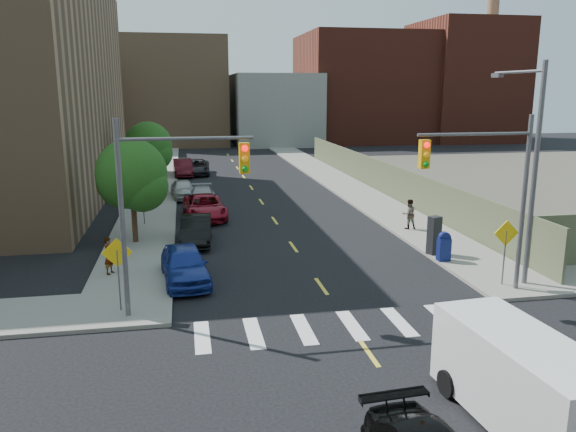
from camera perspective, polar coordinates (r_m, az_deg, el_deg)
name	(u,v)px	position (r m, az deg, el deg)	size (l,w,h in m)	color
ground	(391,385)	(16.32, 10.46, -16.51)	(160.00, 160.00, 0.00)	black
sidewalk_nw	(159,173)	(55.33, -12.96, 4.31)	(3.50, 73.00, 0.15)	gray
sidewalk_ne	(316,169)	(56.81, 2.90, 4.83)	(3.50, 73.00, 0.15)	gray
fence_north	(380,177)	(44.35, 9.30, 3.97)	(0.12, 44.00, 2.50)	#525A3F
gravel_lot	(572,181)	(55.16, 26.85, 3.18)	(36.00, 42.00, 0.06)	#595447
bg_bldg_west	(59,103)	(84.89, -22.25, 10.56)	(14.00, 18.00, 12.00)	#592319
bg_bldg_midwest	(177,92)	(85.22, -11.24, 12.27)	(14.00, 16.00, 15.00)	#8C6B4C
bg_bldg_center	(274,109)	(84.33, -1.46, 10.80)	(12.00, 16.00, 10.00)	gray
bg_bldg_east	(361,88)	(89.50, 7.43, 12.74)	(18.00, 18.00, 16.00)	#592319
bg_bldg_fareast	(464,82)	(93.84, 17.42, 12.88)	(14.00, 16.00, 18.00)	#592319
smokestack	(490,49)	(95.94, 19.82, 15.70)	(1.80, 1.80, 28.00)	#8C6B4C
signal_nw	(166,191)	(19.53, -12.26, 2.47)	(4.59, 0.30, 7.00)	#59595E
signal_ne	(489,181)	(22.57, 19.78, 3.37)	(4.59, 0.30, 7.00)	#59595E
streetlight_ne	(530,159)	(24.41, 23.37, 5.38)	(0.25, 3.70, 9.00)	#59595E
warn_sign_nw	(118,261)	(20.74, -16.92, -4.40)	(1.06, 0.06, 2.83)	#59595E
warn_sign_ne	(506,241)	(24.12, 21.24, -2.34)	(1.06, 0.06, 2.83)	#59595E
warn_sign_midwest	(143,193)	(33.83, -14.54, 2.28)	(1.06, 0.06, 2.83)	#59595E
tree_west_near	(132,178)	(29.72, -15.58, 3.71)	(3.66, 3.64, 5.52)	#332114
tree_west_far	(148,148)	(44.57, -14.00, 6.69)	(3.66, 3.64, 5.52)	#332114
parked_car_blue	(185,265)	(23.88, -10.46, -4.87)	(1.82, 4.51, 1.54)	navy
parked_car_black	(196,230)	(29.74, -9.30, -1.40)	(1.53, 4.40, 1.45)	black
parked_car_red	(205,207)	(35.40, -8.47, 0.93)	(2.43, 5.27, 1.47)	maroon
parked_car_silver	(202,196)	(39.66, -8.71, 2.03)	(1.73, 4.26, 1.24)	#A2A5A9
parked_car_white	(183,189)	(42.18, -10.60, 2.70)	(1.64, 4.06, 1.38)	#B8B8B8
parked_car_maroon	(183,168)	(53.02, -10.65, 4.84)	(1.67, 4.78, 1.58)	#440D14
parked_car_grey	(197,167)	(53.91, -9.26, 4.93)	(2.35, 5.10, 1.42)	black
cargo_van	(518,376)	(15.00, 22.31, -14.85)	(2.41, 5.16, 2.30)	white
mailbox	(444,247)	(26.91, 15.56, -3.02)	(0.57, 0.44, 1.37)	#0E1956
payphone	(434,235)	(27.79, 14.62, -1.91)	(0.55, 0.45, 1.85)	black
pedestrian_west	(109,256)	(25.25, -17.70, -3.86)	(0.59, 0.39, 1.61)	gray
pedestrian_east	(409,214)	(32.49, 12.19, 0.19)	(0.83, 0.64, 1.70)	gray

